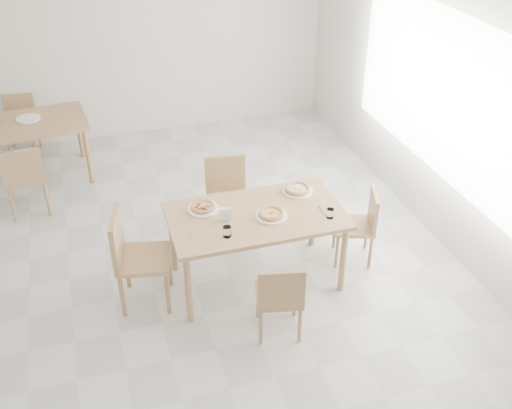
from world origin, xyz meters
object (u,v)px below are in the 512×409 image
object	(u,v)px
plate_mushroom	(297,191)
second_table	(20,130)
chair_west	(133,253)
plate_empty	(28,119)
chair_south	(280,295)
chair_north	(227,192)
chair_back_s	(24,176)
chair_east	(362,221)
tumbler_a	(227,232)
main_table	(256,221)
napkin_holder	(225,214)
chair_back_n	(21,120)
pizza_margherita	(271,214)
plate_pepperoni	(203,209)
tumbler_b	(330,213)
plate_margherita	(271,216)
pizza_mushroom	(297,189)
pizza_pepperoni	(203,207)

from	to	relation	value
plate_mushroom	second_table	bearing A→B (deg)	137.13
chair_west	plate_empty	distance (m)	2.85
chair_south	chair_north	world-z (taller)	chair_north
chair_back_s	chair_east	bearing A→B (deg)	146.69
tumbler_a	chair_back_s	bearing A→B (deg)	129.63
plate_empty	tumbler_a	bearing A→B (deg)	-61.31
main_table	chair_south	distance (m)	0.81
chair_north	tumbler_a	distance (m)	1.19
chair_south	napkin_holder	world-z (taller)	napkin_holder
chair_north	chair_back_n	xyz separation A→B (m)	(-2.09, 2.59, -0.05)
napkin_holder	pizza_margherita	bearing A→B (deg)	-0.70
chair_south	napkin_holder	distance (m)	0.88
chair_south	plate_pepperoni	xyz separation A→B (m)	(-0.40, 0.98, 0.31)
chair_south	tumbler_a	bearing A→B (deg)	-47.13
tumbler_b	second_table	xyz separation A→B (m)	(-2.70, 2.89, -0.12)
chair_east	plate_pepperoni	xyz separation A→B (m)	(-1.52, 0.19, 0.31)
chair_back_s	plate_empty	size ratio (longest dim) A/B	3.04
second_table	plate_empty	xyz separation A→B (m)	(0.11, 0.10, 0.09)
plate_margherita	chair_back_s	size ratio (longest dim) A/B	0.34
main_table	pizza_mushroom	world-z (taller)	pizza_mushroom
chair_west	plate_mushroom	world-z (taller)	chair_west
tumbler_a	napkin_holder	bearing A→B (deg)	79.56
chair_north	chair_east	xyz separation A→B (m)	(1.13, -0.84, -0.05)
chair_south	plate_mushroom	world-z (taller)	chair_south
main_table	second_table	bearing A→B (deg)	128.59
chair_west	pizza_pepperoni	xyz separation A→B (m)	(0.68, 0.18, 0.24)
chair_north	pizza_mushroom	xyz separation A→B (m)	(0.54, -0.60, 0.29)
main_table	chair_back_s	distance (m)	2.76
chair_north	chair_back_s	world-z (taller)	chair_back_s
chair_north	chair_back_s	distance (m)	2.23
pizza_pepperoni	tumbler_b	world-z (taller)	tumbler_b
plate_mushroom	chair_east	bearing A→B (deg)	-21.84
chair_north	napkin_holder	bearing A→B (deg)	-99.47
pizza_mushroom	plate_empty	size ratio (longest dim) A/B	1.01
plate_pepperoni	chair_back_s	distance (m)	2.31
chair_east	tumbler_a	world-z (taller)	tumbler_a
pizza_margherita	napkin_holder	size ratio (longest dim) A/B	2.47
chair_back_s	plate_mushroom	bearing A→B (deg)	144.96
chair_east	tumbler_a	bearing A→B (deg)	-59.82
plate_empty	tumbler_b	bearing A→B (deg)	-49.12
chair_north	plate_mushroom	distance (m)	0.85
chair_west	chair_east	distance (m)	2.20
chair_south	tumbler_a	size ratio (longest dim) A/B	8.09
plate_margherita	napkin_holder	xyz separation A→B (m)	(-0.41, 0.07, 0.05)
chair_west	plate_empty	world-z (taller)	chair_west
plate_empty	plate_pepperoni	bearing A→B (deg)	-58.76
tumbler_a	napkin_holder	xyz separation A→B (m)	(0.04, 0.24, 0.01)
second_table	chair_back_s	xyz separation A→B (m)	(0.03, -0.82, -0.17)
plate_mushroom	tumbler_b	world-z (taller)	tumbler_b
plate_mushroom	plate_pepperoni	size ratio (longest dim) A/B	1.02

